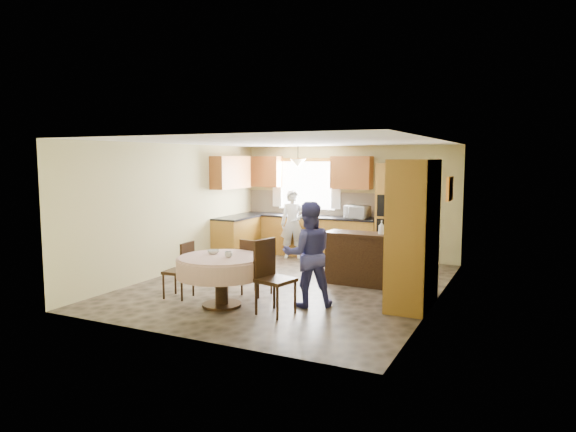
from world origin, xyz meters
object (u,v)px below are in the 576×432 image
(cupboard, at_px, (413,234))
(dining_table, at_px, (221,267))
(person_dining, at_px, (308,254))
(sideboard, at_px, (360,260))
(oven_tower, at_px, (394,214))
(chair_left, at_px, (182,267))
(chair_right, at_px, (271,273))
(chair_back, at_px, (254,265))
(person_sink, at_px, (293,224))

(cupboard, height_order, dining_table, cupboard)
(person_dining, bearing_deg, sideboard, -133.62)
(sideboard, xyz_separation_m, dining_table, (-1.46, -2.21, 0.16))
(oven_tower, bearing_deg, person_dining, -95.36)
(chair_left, height_order, chair_right, chair_right)
(oven_tower, relative_size, dining_table, 1.59)
(person_dining, bearing_deg, chair_left, -19.89)
(chair_back, xyz_separation_m, person_dining, (1.03, -0.16, 0.28))
(sideboard, relative_size, person_dining, 0.77)
(chair_back, xyz_separation_m, person_sink, (-0.79, 3.16, 0.25))
(oven_tower, xyz_separation_m, cupboard, (1.07, -3.09, 0.04))
(sideboard, relative_size, chair_left, 1.34)
(chair_right, bearing_deg, person_dining, -17.13)
(cupboard, bearing_deg, sideboard, 138.97)
(chair_left, bearing_deg, dining_table, 77.20)
(sideboard, relative_size, chair_back, 1.32)
(chair_back, height_order, person_sink, person_sink)
(chair_right, xyz_separation_m, person_sink, (-1.49, 3.88, 0.17))
(oven_tower, relative_size, person_sink, 1.39)
(oven_tower, xyz_separation_m, person_dining, (-0.35, -3.73, -0.27))
(sideboard, distance_m, person_dining, 1.69)
(person_sink, bearing_deg, cupboard, -63.19)
(oven_tower, relative_size, person_dining, 1.34)
(oven_tower, height_order, chair_right, oven_tower)
(chair_left, bearing_deg, chair_right, 81.86)
(chair_left, relative_size, chair_back, 0.98)
(oven_tower, distance_m, chair_left, 4.84)
(sideboard, xyz_separation_m, chair_left, (-2.28, -2.09, 0.07))
(chair_back, height_order, chair_right, chair_right)
(chair_back, bearing_deg, cupboard, -158.82)
(chair_back, bearing_deg, person_dining, -178.75)
(dining_table, relative_size, person_sink, 0.88)
(cupboard, xyz_separation_m, chair_left, (-3.40, -1.12, -0.60))
(dining_table, distance_m, person_sink, 3.96)
(chair_back, relative_size, person_sink, 0.60)
(oven_tower, relative_size, chair_left, 2.34)
(oven_tower, distance_m, person_dining, 3.76)
(chair_back, bearing_deg, sideboard, -122.26)
(chair_left, distance_m, person_sink, 3.80)
(chair_left, bearing_deg, person_dining, 98.55)
(person_dining, bearing_deg, oven_tower, -128.61)
(cupboard, distance_m, chair_left, 3.63)
(dining_table, distance_m, chair_right, 0.83)
(person_dining, bearing_deg, cupboard, 171.22)
(cupboard, relative_size, chair_back, 2.39)
(chair_left, distance_m, person_dining, 2.05)
(cupboard, bearing_deg, person_dining, -155.53)
(chair_back, bearing_deg, chair_left, 43.25)
(chair_right, bearing_deg, person_sink, 34.14)
(chair_left, distance_m, chair_right, 1.65)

